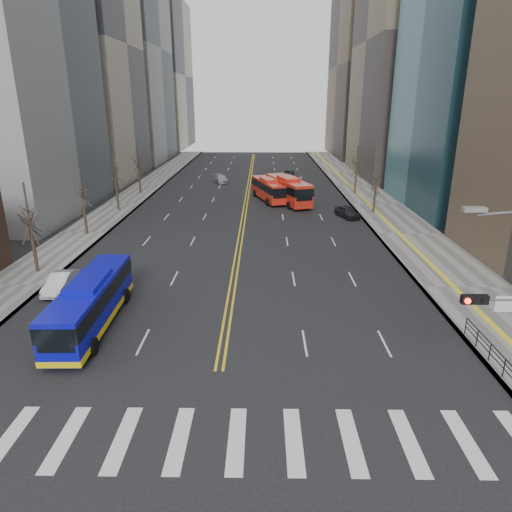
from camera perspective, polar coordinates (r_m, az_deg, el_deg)
ground at (r=20.41m, az=-6.02°, el=-21.84°), size 220.00×220.00×0.00m
sidewalk_right at (r=63.64m, az=14.76°, el=6.29°), size 7.00×130.00×0.15m
sidewalk_left at (r=64.54m, az=-16.19°, el=6.34°), size 5.00×130.00×0.15m
crosswalk at (r=20.41m, az=-6.02°, el=-21.83°), size 26.70×4.00×0.01m
centerline at (r=71.62m, az=-1.01°, el=8.21°), size 0.55×100.00×0.01m
office_towers at (r=84.54m, az=-0.71°, el=26.12°), size 83.00×134.00×58.00m
pedestrian_railing at (r=27.52m, az=27.24°, el=-10.33°), size 0.06×6.06×1.02m
street_trees at (r=51.46m, az=-9.87°, el=9.21°), size 35.20×47.20×7.60m
blue_bus at (r=29.74m, az=-19.91°, el=-5.34°), size 2.71×10.79×3.16m
red_bus_near at (r=62.46m, az=4.05°, el=8.41°), size 5.95×11.42×3.54m
red_bus_far at (r=63.88m, az=1.60°, el=8.48°), size 4.98×9.96×3.12m
car_white at (r=36.27m, az=-23.22°, el=-3.07°), size 1.50×4.11×1.34m
car_dark_mid at (r=55.63m, az=11.34°, el=5.44°), size 2.89×4.36×1.38m
car_silver at (r=78.63m, az=-4.44°, el=9.58°), size 3.43×4.74×1.28m
car_dark_far at (r=85.36m, az=4.06°, el=10.27°), size 2.50×4.22×1.10m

